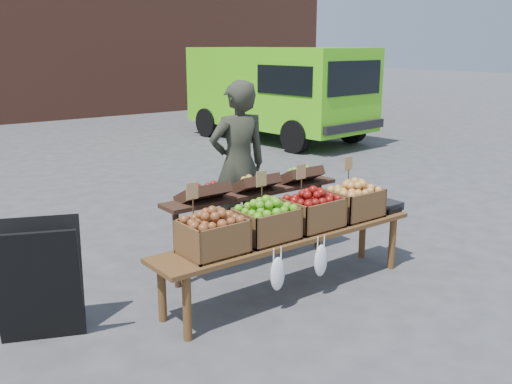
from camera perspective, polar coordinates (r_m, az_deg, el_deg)
ground at (r=6.32m, az=7.16°, el=-6.12°), size 80.00×80.00×0.00m
delivery_van at (r=13.62m, az=2.19°, el=9.73°), size 2.60×4.96×2.15m
vendor at (r=6.29m, az=-1.78°, el=2.70°), size 0.75×0.56×1.85m
chalkboard_sign at (r=4.68m, az=-20.86°, el=-8.35°), size 0.71×0.56×0.95m
back_table at (r=5.78m, az=-0.22°, el=-2.52°), size 2.10×0.44×1.04m
display_bench at (r=5.25m, az=3.35°, el=-7.07°), size 2.70×0.56×0.57m
crate_golden_apples at (r=4.64m, az=-4.35°, el=-4.47°), size 0.50×0.40×0.28m
crate_russet_pears at (r=4.94m, az=1.00°, el=-3.22°), size 0.50×0.40×0.28m
crate_red_apples at (r=5.29m, az=5.68°, el=-2.09°), size 0.50×0.40×0.28m
crate_green_apples at (r=5.66m, az=9.75°, el=-1.10°), size 0.50×0.40×0.28m
weighing_scale at (r=6.00m, az=12.48°, el=-1.35°), size 0.34×0.30×0.08m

